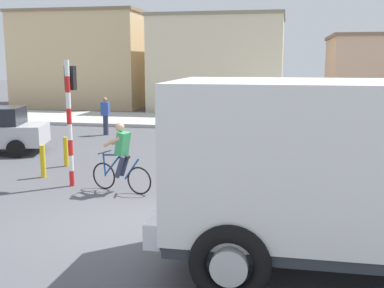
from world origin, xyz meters
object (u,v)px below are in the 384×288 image
at_px(cyclist, 121,157).
at_px(traffic_light_pole, 70,105).
at_px(truck_foreground, 347,166).
at_px(car_white_mid, 325,120).
at_px(pedestrian_near_kerb, 105,115).
at_px(bollard_far, 66,152).
at_px(bollard_near, 43,161).

height_order(cyclist, traffic_light_pole, traffic_light_pole).
bearing_deg(truck_foreground, car_white_mid, 86.87).
relative_size(cyclist, car_white_mid, 0.40).
xyz_separation_m(cyclist, traffic_light_pole, (-1.44, 0.36, 1.20)).
bearing_deg(traffic_light_pole, cyclist, -13.80).
bearing_deg(traffic_light_pole, pedestrian_near_kerb, 105.58).
distance_m(pedestrian_near_kerb, bollard_far, 6.11).
height_order(truck_foreground, bollard_far, truck_foreground).
bearing_deg(pedestrian_near_kerb, bollard_far, -79.93).
distance_m(traffic_light_pole, bollard_near, 2.09).
distance_m(truck_foreground, pedestrian_near_kerb, 14.69).
height_order(truck_foreground, cyclist, truck_foreground).
height_order(bollard_near, bollard_far, same).
bearing_deg(cyclist, pedestrian_near_kerb, 113.73).
relative_size(traffic_light_pole, pedestrian_near_kerb, 1.98).
distance_m(cyclist, bollard_far, 3.55).
bearing_deg(truck_foreground, bollard_near, 148.34).
distance_m(pedestrian_near_kerb, bollard_near, 7.49).
relative_size(truck_foreground, cyclist, 3.16).
bearing_deg(bollard_near, truck_foreground, -31.66).
height_order(truck_foreground, traffic_light_pole, traffic_light_pole).
xyz_separation_m(car_white_mid, pedestrian_near_kerb, (-9.16, -0.48, 0.03)).
bearing_deg(bollard_far, bollard_near, -90.00).
bearing_deg(pedestrian_near_kerb, truck_foreground, -54.70).
xyz_separation_m(bollard_near, bollard_far, (0.00, 1.40, 0.00)).
height_order(car_white_mid, bollard_far, car_white_mid).
relative_size(bollard_near, bollard_far, 1.00).
bearing_deg(bollard_far, pedestrian_near_kerb, 100.07).
distance_m(truck_foreground, bollard_far, 9.59).
bearing_deg(traffic_light_pole, bollard_near, 152.25).
xyz_separation_m(truck_foreground, pedestrian_near_kerb, (-8.48, 11.97, -0.82)).
height_order(cyclist, car_white_mid, cyclist).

